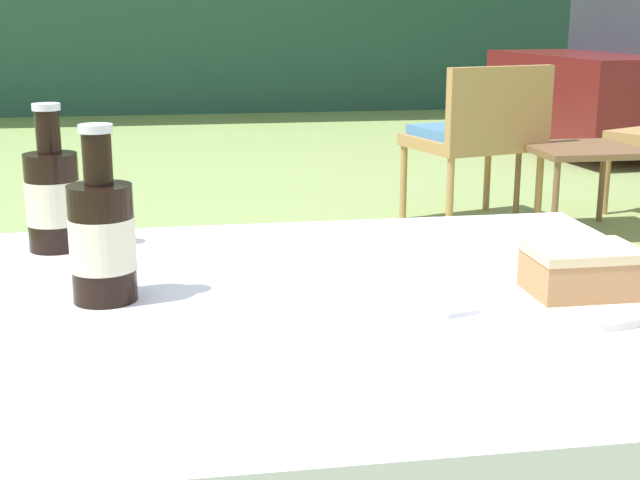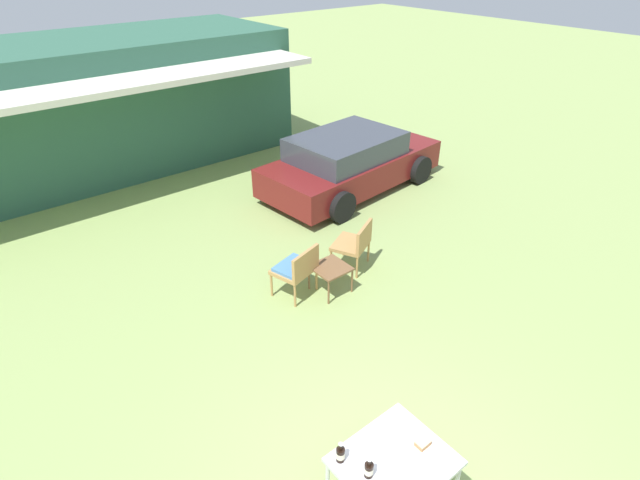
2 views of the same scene
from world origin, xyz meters
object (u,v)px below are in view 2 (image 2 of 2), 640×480
object	(u,v)px
parked_car	(350,162)
wicker_chair_plain	(355,242)
patio_table	(394,464)
cola_bottle_far	(340,454)
cola_bottle_near	(369,469)
wicker_chair_cushioned	(297,267)
cake_on_plate	(422,445)
garden_side_table	(331,270)

from	to	relation	value
parked_car	wicker_chair_plain	bearing A→B (deg)	-135.98
patio_table	cola_bottle_far	bearing A→B (deg)	140.67
wicker_chair_plain	patio_table	bearing A→B (deg)	26.11
cola_bottle_near	cola_bottle_far	size ratio (longest dim) A/B	1.00
cola_bottle_near	patio_table	bearing A→B (deg)	-8.20
wicker_chair_cushioned	cola_bottle_far	distance (m)	3.39
cake_on_plate	cola_bottle_far	world-z (taller)	cola_bottle_far
garden_side_table	cola_bottle_far	xyz separation A→B (m)	(-2.14, -2.67, 0.42)
wicker_chair_cushioned	cola_bottle_near	distance (m)	3.58
wicker_chair_cushioned	cola_bottle_near	xyz separation A→B (m)	(-1.60, -3.19, 0.32)
parked_car	garden_side_table	xyz separation A→B (m)	(-2.68, -2.55, -0.21)
cake_on_plate	cola_bottle_far	bearing A→B (deg)	151.27
parked_car	wicker_chair_cushioned	world-z (taller)	parked_car
wicker_chair_plain	cola_bottle_far	size ratio (longest dim) A/B	3.74
wicker_chair_plain	cola_bottle_far	distance (m)	4.08
wicker_chair_plain	patio_table	distance (m)	4.06
parked_car	wicker_chair_cushioned	bearing A→B (deg)	-149.22
garden_side_table	cola_bottle_far	bearing A→B (deg)	-128.65
cake_on_plate	parked_car	bearing A→B (deg)	53.31
patio_table	cola_bottle_near	world-z (taller)	cola_bottle_near
wicker_chair_plain	patio_table	world-z (taller)	wicker_chair_plain
patio_table	cake_on_plate	bearing A→B (deg)	-11.41
parked_car	wicker_chair_cushioned	distance (m)	3.88
wicker_chair_cushioned	garden_side_table	size ratio (longest dim) A/B	1.58
garden_side_table	cola_bottle_near	xyz separation A→B (m)	(-2.05, -2.93, 0.42)
garden_side_table	patio_table	world-z (taller)	patio_table
wicker_chair_cushioned	garden_side_table	world-z (taller)	wicker_chair_cushioned
garden_side_table	cake_on_plate	world-z (taller)	cake_on_plate
wicker_chair_cushioned	garden_side_table	distance (m)	0.52
wicker_chair_plain	garden_side_table	xyz separation A→B (m)	(-0.71, -0.24, -0.10)
cola_bottle_near	wicker_chair_cushioned	bearing A→B (deg)	63.27
patio_table	garden_side_table	bearing A→B (deg)	59.28
cola_bottle_far	wicker_chair_plain	bearing A→B (deg)	45.61
garden_side_table	cola_bottle_far	distance (m)	3.45
wicker_chair_plain	garden_side_table	size ratio (longest dim) A/B	1.58
parked_car	patio_table	size ratio (longest dim) A/B	4.26
wicker_chair_plain	cake_on_plate	world-z (taller)	wicker_chair_plain
wicker_chair_cushioned	wicker_chair_plain	distance (m)	1.15
parked_car	patio_table	world-z (taller)	parked_car
wicker_chair_cushioned	parked_car	bearing A→B (deg)	-158.80
patio_table	cake_on_plate	world-z (taller)	cake_on_plate
patio_table	cola_bottle_near	xyz separation A→B (m)	(-0.28, 0.04, 0.14)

